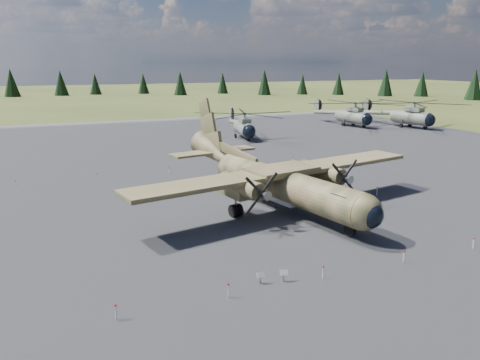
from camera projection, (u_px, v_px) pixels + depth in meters
name	position (u px, v px, depth m)	size (l,w,h in m)	color
ground	(216.00, 216.00, 39.16)	(500.00, 500.00, 0.00)	brown
apron	(184.00, 187.00, 48.13)	(120.00, 120.00, 0.04)	#5C5C61
transport_plane	(274.00, 177.00, 41.15)	(28.43, 25.54, 9.39)	#3B4023
helicopter_near	(244.00, 120.00, 78.04)	(19.47, 21.22, 4.35)	gray
helicopter_mid	(353.00, 109.00, 92.92)	(21.60, 23.54, 4.79)	gray
helicopter_far	(412.00, 110.00, 91.07)	(23.45, 24.96, 5.02)	gray
info_placard_left	(260.00, 276.00, 27.08)	(0.47, 0.24, 0.71)	gray
info_placard_right	(284.00, 274.00, 27.34)	(0.50, 0.28, 0.74)	gray
barrier_fence	(211.00, 211.00, 38.80)	(33.12, 29.62, 0.85)	white
treeline	(211.00, 146.00, 44.61)	(323.71, 327.39, 10.93)	black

